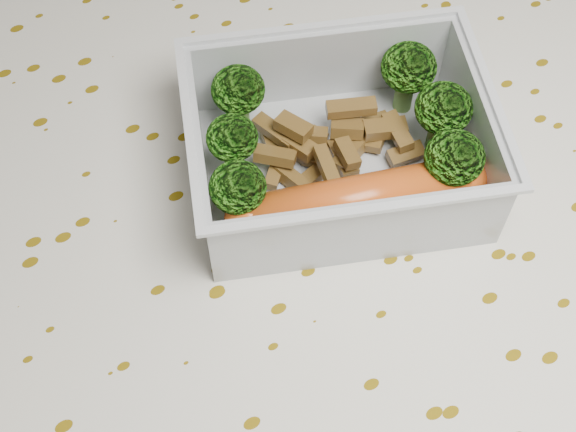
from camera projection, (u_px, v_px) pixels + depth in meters
dining_table at (298, 312)px, 0.55m from camera, size 1.40×0.90×0.75m
tablecloth at (299, 278)px, 0.51m from camera, size 1.46×0.96×0.19m
lunch_container at (339, 153)px, 0.49m from camera, size 0.22×0.19×0.06m
broccoli_florets at (347, 124)px, 0.48m from camera, size 0.17×0.14×0.05m
meat_pile at (332, 142)px, 0.50m from camera, size 0.10×0.07×0.03m
sausage at (358, 199)px, 0.47m from camera, size 0.15×0.06×0.03m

